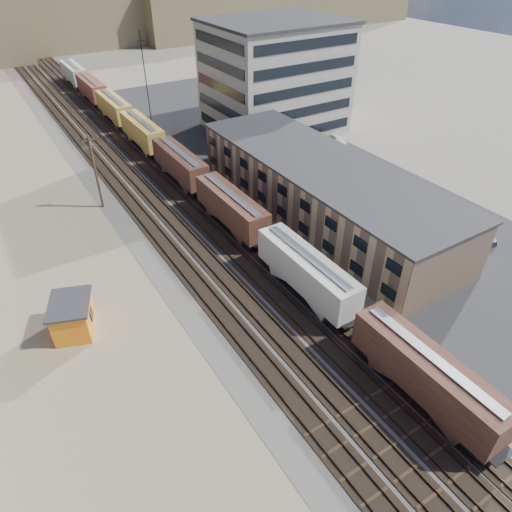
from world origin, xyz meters
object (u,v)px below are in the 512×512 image
parked_car_silver (477,240)px  maintenance_shed (73,316)px  freight_train (160,146)px  utility_pole_north (95,171)px  parked_car_blue (255,120)px

parked_car_silver → maintenance_shed: bearing=93.5°
freight_train → maintenance_shed: size_ratio=21.36×
utility_pole_north → parked_car_silver: 47.87m
maintenance_shed → parked_car_blue: bearing=41.4°
maintenance_shed → parked_car_blue: size_ratio=1.14×
parked_car_silver → parked_car_blue: parked_car_silver is taller
maintenance_shed → parked_car_silver: maintenance_shed is taller
freight_train → maintenance_shed: (-21.37, -31.00, -1.05)m
utility_pole_north → parked_car_blue: size_ratio=2.03×
maintenance_shed → parked_car_blue: 58.27m
freight_train → utility_pole_north: size_ratio=11.97×
freight_train → parked_car_blue: size_ratio=24.30×
parked_car_silver → parked_car_blue: bearing=17.5°
freight_train → parked_car_silver: (22.44, -41.82, -2.04)m
maintenance_shed → parked_car_silver: bearing=-13.9°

